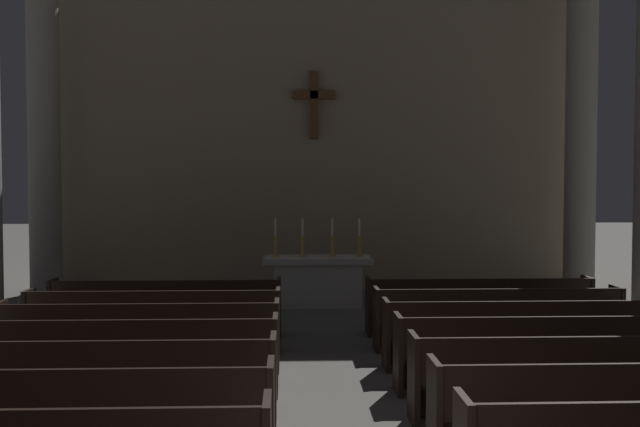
# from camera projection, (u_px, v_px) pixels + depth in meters

# --- Properties ---
(pew_left_row_3) EXTENTS (3.74, 0.50, 0.95)m
(pew_left_row_3) POSITION_uv_depth(u_px,v_px,m) (62.00, 417.00, 6.73)
(pew_left_row_3) COLOR black
(pew_left_row_3) RESTS_ON ground
(pew_left_row_4) EXTENTS (3.74, 0.50, 0.95)m
(pew_left_row_4) POSITION_uv_depth(u_px,v_px,m) (95.00, 382.00, 7.87)
(pew_left_row_4) COLOR black
(pew_left_row_4) RESTS_ON ground
(pew_left_row_5) EXTENTS (3.74, 0.50, 0.95)m
(pew_left_row_5) POSITION_uv_depth(u_px,v_px,m) (120.00, 357.00, 9.01)
(pew_left_row_5) COLOR black
(pew_left_row_5) RESTS_ON ground
(pew_left_row_6) EXTENTS (3.74, 0.50, 0.95)m
(pew_left_row_6) POSITION_uv_depth(u_px,v_px,m) (139.00, 337.00, 10.15)
(pew_left_row_6) COLOR black
(pew_left_row_6) RESTS_ON ground
(pew_left_row_7) EXTENTS (3.74, 0.50, 0.95)m
(pew_left_row_7) POSITION_uv_depth(u_px,v_px,m) (154.00, 321.00, 11.30)
(pew_left_row_7) COLOR black
(pew_left_row_7) RESTS_ON ground
(pew_left_row_8) EXTENTS (3.74, 0.50, 0.95)m
(pew_left_row_8) POSITION_uv_depth(u_px,v_px,m) (167.00, 308.00, 12.44)
(pew_left_row_8) COLOR black
(pew_left_row_8) RESTS_ON ground
(pew_right_row_3) EXTENTS (3.74, 0.50, 0.95)m
(pew_right_row_3) POSITION_uv_depth(u_px,v_px,m) (635.00, 410.00, 6.93)
(pew_right_row_3) COLOR black
(pew_right_row_3) RESTS_ON ground
(pew_right_row_4) EXTENTS (3.74, 0.50, 0.95)m
(pew_right_row_4) POSITION_uv_depth(u_px,v_px,m) (586.00, 377.00, 8.08)
(pew_right_row_4) COLOR black
(pew_right_row_4) RESTS_ON ground
(pew_right_row_5) EXTENTS (3.74, 0.50, 0.95)m
(pew_right_row_5) POSITION_uv_depth(u_px,v_px,m) (549.00, 353.00, 9.22)
(pew_right_row_5) COLOR black
(pew_right_row_5) RESTS_ON ground
(pew_right_row_6) EXTENTS (3.74, 0.50, 0.95)m
(pew_right_row_6) POSITION_uv_depth(u_px,v_px,m) (521.00, 333.00, 10.36)
(pew_right_row_6) COLOR black
(pew_right_row_6) RESTS_ON ground
(pew_right_row_7) EXTENTS (3.74, 0.50, 0.95)m
(pew_right_row_7) POSITION_uv_depth(u_px,v_px,m) (498.00, 318.00, 11.50)
(pew_right_row_7) COLOR black
(pew_right_row_7) RESTS_ON ground
(pew_right_row_8) EXTENTS (3.74, 0.50, 0.95)m
(pew_right_row_8) POSITION_uv_depth(u_px,v_px,m) (479.00, 306.00, 12.65)
(pew_right_row_8) COLOR black
(pew_right_row_8) RESTS_ON ground
(column_left_fourth) EXTENTS (0.98, 0.98, 6.66)m
(column_left_fourth) POSITION_uv_depth(u_px,v_px,m) (44.00, 147.00, 15.75)
(column_left_fourth) COLOR #9E998E
(column_left_fourth) RESTS_ON ground
(column_right_fourth) EXTENTS (0.98, 0.98, 6.66)m
(column_right_fourth) POSITION_uv_depth(u_px,v_px,m) (581.00, 148.00, 16.21)
(column_right_fourth) COLOR #9E998E
(column_right_fourth) RESTS_ON ground
(altar) EXTENTS (2.20, 0.90, 1.01)m
(altar) POSITION_uv_depth(u_px,v_px,m) (317.00, 280.00, 15.45)
(altar) COLOR #BCB7AD
(altar) RESTS_ON ground
(candlestick_outer_left) EXTENTS (0.16, 0.16, 0.77)m
(candlestick_outer_left) POSITION_uv_depth(u_px,v_px,m) (275.00, 244.00, 15.38)
(candlestick_outer_left) COLOR #B79338
(candlestick_outer_left) RESTS_ON altar
(candlestick_inner_left) EXTENTS (0.16, 0.16, 0.77)m
(candlestick_inner_left) POSITION_uv_depth(u_px,v_px,m) (303.00, 244.00, 15.41)
(candlestick_inner_left) COLOR #B79338
(candlestick_inner_left) RESTS_ON altar
(candlestick_inner_right) EXTENTS (0.16, 0.16, 0.77)m
(candlestick_inner_right) POSITION_uv_depth(u_px,v_px,m) (332.00, 244.00, 15.43)
(candlestick_inner_right) COLOR #B79338
(candlestick_inner_right) RESTS_ON altar
(candlestick_outer_right) EXTENTS (0.16, 0.16, 0.77)m
(candlestick_outer_right) POSITION_uv_depth(u_px,v_px,m) (359.00, 244.00, 15.45)
(candlestick_outer_right) COLOR #B79338
(candlestick_outer_right) RESTS_ON altar
(apse_with_cross) EXTENTS (12.32, 0.43, 7.75)m
(apse_with_cross) POSITION_uv_depth(u_px,v_px,m) (314.00, 123.00, 17.60)
(apse_with_cross) COLOR gray
(apse_with_cross) RESTS_ON ground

